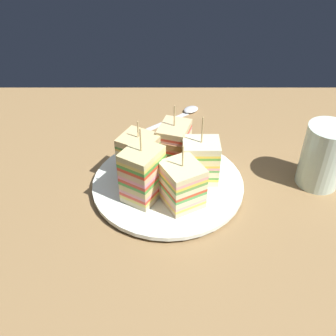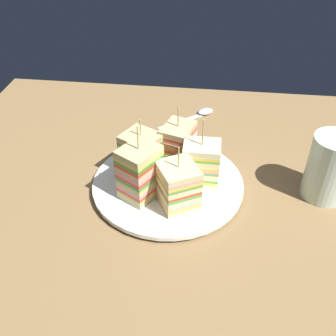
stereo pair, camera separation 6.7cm
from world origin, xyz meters
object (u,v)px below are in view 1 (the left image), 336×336
Objects in this scene: sandwich_wedge_2 at (140,156)px; chip_pile at (173,179)px; drinking_glass at (322,160)px; plate at (168,184)px; sandwich_wedge_3 at (143,174)px; sandwich_wedge_0 at (200,161)px; sandwich_wedge_1 at (174,145)px; sandwich_wedge_4 at (182,184)px; spoon at (184,112)px.

sandwich_wedge_2 reaches higher than chip_pile.
sandwich_wedge_2 is at bearing 178.24° from drinking_glass.
drinking_glass reaches higher than plate.
sandwich_wedge_3 reaches higher than sandwich_wedge_2.
sandwich_wedge_1 is at bearing -45.93° from sandwich_wedge_0.
sandwich_wedge_1 is 1.07× the size of sandwich_wedge_4.
sandwich_wedge_3 is 1.73× the size of chip_pile.
plate is at bearing 0.21° from sandwich_wedge_2.
sandwich_wedge_2 is at bearing -149.77° from spoon.
sandwich_wedge_4 is 0.96× the size of drinking_glass.
sandwich_wedge_3 is (-4.08, -3.79, 5.19)cm from plate.
chip_pile is 0.61× the size of spoon.
sandwich_wedge_0 is 0.98× the size of spoon.
spoon is at bearing 97.02° from sandwich_wedge_2.
sandwich_wedge_0 is 1.08× the size of drinking_glass.
sandwich_wedge_4 is 31.19cm from spoon.
sandwich_wedge_1 is 25.77cm from drinking_glass.
sandwich_wedge_0 is 1.61× the size of chip_pile.
drinking_glass is at bearing 3.45° from plate.
sandwich_wedge_0 is 6.88cm from sandwich_wedge_4.
sandwich_wedge_1 is at bearing 87.30° from chip_pile.
spoon is (2.74, 20.23, -4.98)cm from sandwich_wedge_1.
sandwich_wedge_3 is at bearing -170.03° from drinking_glass.
sandwich_wedge_3 reaches higher than sandwich_wedge_0.
sandwich_wedge_3 is (0.84, -6.36, 0.90)cm from sandwich_wedge_2.
sandwich_wedge_2 is (-4.93, 2.57, 4.30)cm from plate.
plate is 7.02cm from sandwich_wedge_2.
sandwich_wedge_3 is at bearing 49.62° from sandwich_wedge_4.
plate is 2.12× the size of sandwich_wedge_0.
drinking_glass reaches higher than chip_pile.
chip_pile is at bearing -49.56° from plate.
chip_pile is at bearing -3.65° from sandwich_wedge_2.
sandwich_wedge_3 is (-9.56, -4.74, 0.84)cm from sandwich_wedge_0.
sandwich_wedge_2 is 0.84× the size of spoon.
sandwich_wedge_0 is 1.16× the size of sandwich_wedge_2.
sandwich_wedge_1 is (1.08, 5.46, 4.55)cm from plate.
sandwich_wedge_2 reaches higher than drinking_glass.
sandwich_wedge_4 is (7.13, -7.68, -0.08)cm from sandwich_wedge_2.
sandwich_wedge_4 reaches higher than spoon.
sandwich_wedge_2 is 0.96× the size of sandwich_wedge_4.
sandwich_wedge_0 is at bearing -125.22° from spoon.
sandwich_wedge_1 reaches higher than plate.
spoon is (1.62, 30.80, -4.65)cm from sandwich_wedge_4.
plate is 7.06cm from sandwich_wedge_0.
sandwich_wedge_2 is at bearing -9.07° from sandwich_wedge_0.
sandwich_wedge_0 is 0.93× the size of sandwich_wedge_3.
sandwich_wedge_1 is 1.12× the size of sandwich_wedge_2.
sandwich_wedge_0 is 10.53cm from sandwich_wedge_2.
sandwich_wedge_1 is at bearing 1.97° from sandwich_wedge_3.
plate is 7.18cm from sandwich_wedge_1.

